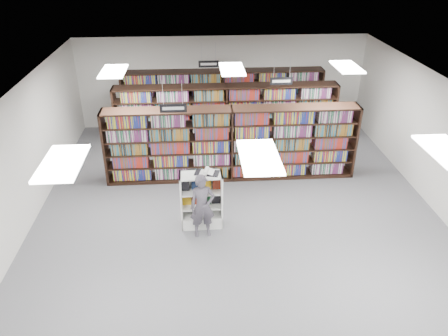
{
  "coord_description": "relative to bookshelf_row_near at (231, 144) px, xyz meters",
  "views": [
    {
      "loc": [
        -0.96,
        -8.98,
        6.2
      ],
      "look_at": [
        -0.31,
        0.5,
        1.1
      ],
      "focal_mm": 35.0,
      "sensor_mm": 36.0,
      "label": 1
    }
  ],
  "objects": [
    {
      "name": "aisle_sign_center",
      "position": [
        -0.5,
        3.0,
        1.48
      ],
      "size": [
        0.65,
        0.02,
        0.8
      ],
      "color": "#B2B2B7",
      "rests_on": "ceiling"
    },
    {
      "name": "troffer_back_left",
      "position": [
        -3.0,
        0.0,
        2.11
      ],
      "size": [
        0.6,
        1.2,
        0.04
      ],
      "primitive_type": "cube",
      "color": "white",
      "rests_on": "ceiling"
    },
    {
      "name": "troffer_front_left",
      "position": [
        -3.0,
        -5.0,
        2.11
      ],
      "size": [
        0.6,
        1.2,
        0.04
      ],
      "primitive_type": "cube",
      "color": "white",
      "rests_on": "ceiling"
    },
    {
      "name": "aisle_sign_right",
      "position": [
        1.5,
        1.0,
        1.48
      ],
      "size": [
        0.65,
        0.02,
        0.8
      ],
      "color": "#B2B2B7",
      "rests_on": "ceiling"
    },
    {
      "name": "ceiling",
      "position": [
        0.0,
        -2.0,
        2.15
      ],
      "size": [
        10.0,
        12.0,
        0.1
      ],
      "primitive_type": "cube",
      "color": "silver",
      "rests_on": "wall_back"
    },
    {
      "name": "endcap_display",
      "position": [
        -0.9,
        -2.26,
        -0.58
      ],
      "size": [
        0.99,
        0.51,
        1.38
      ],
      "rotation": [
        0.0,
        0.0,
        0.02
      ],
      "color": "silver",
      "rests_on": "floor"
    },
    {
      "name": "aisle_sign_left",
      "position": [
        -1.5,
        -1.0,
        1.48
      ],
      "size": [
        0.65,
        0.02,
        0.8
      ],
      "color": "#B2B2B7",
      "rests_on": "ceiling"
    },
    {
      "name": "bookshelf_row_near",
      "position": [
        0.0,
        0.0,
        0.0
      ],
      "size": [
        7.0,
        0.6,
        2.1
      ],
      "color": "black",
      "rests_on": "floor"
    },
    {
      "name": "troffer_front_center",
      "position": [
        0.0,
        -5.0,
        2.11
      ],
      "size": [
        0.6,
        1.2,
        0.04
      ],
      "primitive_type": "cube",
      "color": "white",
      "rests_on": "ceiling"
    },
    {
      "name": "bookshelf_row_far",
      "position": [
        0.0,
        3.7,
        0.0
      ],
      "size": [
        7.0,
        0.6,
        2.1
      ],
      "color": "black",
      "rests_on": "floor"
    },
    {
      "name": "shopper",
      "position": [
        -0.88,
        -2.7,
        -0.27
      ],
      "size": [
        0.61,
        0.44,
        1.56
      ],
      "primitive_type": "imported",
      "rotation": [
        0.0,
        0.0,
        0.11
      ],
      "color": "#4C4752",
      "rests_on": "floor"
    },
    {
      "name": "wall_right",
      "position": [
        5.0,
        -2.0,
        0.55
      ],
      "size": [
        0.1,
        12.0,
        3.2
      ],
      "primitive_type": "cube",
      "color": "silver",
      "rests_on": "ground"
    },
    {
      "name": "troffer_front_right",
      "position": [
        3.0,
        -5.0,
        2.11
      ],
      "size": [
        0.6,
        1.2,
        0.04
      ],
      "primitive_type": "cube",
      "color": "white",
      "rests_on": "ceiling"
    },
    {
      "name": "wall_left",
      "position": [
        -5.0,
        -2.0,
        0.55
      ],
      "size": [
        0.1,
        12.0,
        3.2
      ],
      "primitive_type": "cube",
      "color": "silver",
      "rests_on": "ground"
    },
    {
      "name": "troffer_back_right",
      "position": [
        3.0,
        0.0,
        2.11
      ],
      "size": [
        0.6,
        1.2,
        0.04
      ],
      "primitive_type": "cube",
      "color": "white",
      "rests_on": "ceiling"
    },
    {
      "name": "bookshelf_row_mid",
      "position": [
        0.0,
        2.0,
        0.0
      ],
      "size": [
        7.0,
        0.6,
        2.1
      ],
      "color": "black",
      "rests_on": "floor"
    },
    {
      "name": "floor",
      "position": [
        0.0,
        -2.0,
        -1.05
      ],
      "size": [
        12.0,
        12.0,
        0.0
      ],
      "primitive_type": "plane",
      "color": "#4C4C51",
      "rests_on": "ground"
    },
    {
      "name": "open_book",
      "position": [
        -0.76,
        -2.24,
        0.36
      ],
      "size": [
        0.61,
        0.44,
        0.12
      ],
      "rotation": [
        0.0,
        0.0,
        -0.24
      ],
      "color": "black",
      "rests_on": "endcap_display"
    },
    {
      "name": "wall_back",
      "position": [
        0.0,
        4.0,
        0.55
      ],
      "size": [
        10.0,
        0.1,
        3.2
      ],
      "primitive_type": "cube",
      "color": "silver",
      "rests_on": "ground"
    },
    {
      "name": "troffer_back_center",
      "position": [
        0.0,
        0.0,
        2.11
      ],
      "size": [
        0.6,
        1.2,
        0.04
      ],
      "primitive_type": "cube",
      "color": "white",
      "rests_on": "ceiling"
    }
  ]
}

